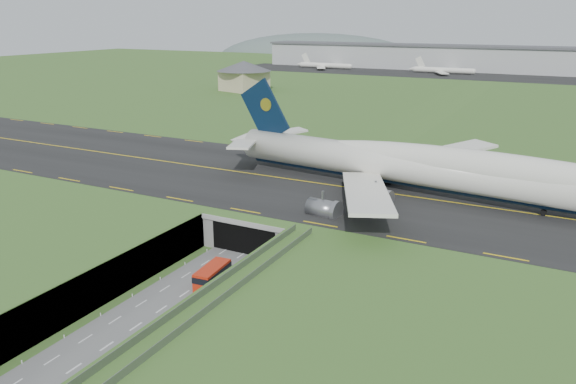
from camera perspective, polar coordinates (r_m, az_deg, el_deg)
The scene contains 10 objects.
ground at distance 88.00m, azimuth -7.28°, elevation -8.19°, with size 900.00×900.00×0.00m, color #3D6227.
airfield_deck at distance 86.75m, azimuth -7.36°, elevation -6.40°, with size 800.00×800.00×6.00m, color gray.
trench_road at distance 82.58m, azimuth -10.27°, elevation -10.06°, with size 12.00×75.00×0.20m, color slate.
taxiway at distance 112.65m, azimuth 2.11°, elevation 1.01°, with size 800.00×44.00×0.18m, color black.
tunnel_portal at distance 99.75m, azimuth -1.92°, elevation -2.84°, with size 17.00×22.30×6.00m.
guideway at distance 66.07m, azimuth -8.98°, elevation -12.24°, with size 3.00×53.00×7.05m.
jumbo_jet at distance 105.69m, azimuth 14.06°, elevation 2.39°, with size 94.25×60.38×20.10m.
shuttle_tram at distance 83.68m, azimuth -7.68°, elevation -8.40°, with size 3.29×7.27×2.89m.
service_building at distance 257.51m, azimuth -4.49°, elevation 11.94°, with size 30.20×30.20×13.30m.
cargo_terminal at distance 367.93m, azimuth 20.66°, elevation 12.53°, with size 320.00×67.00×15.60m.
Camera 1 is at (46.07, -64.83, 37.65)m, focal length 35.00 mm.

